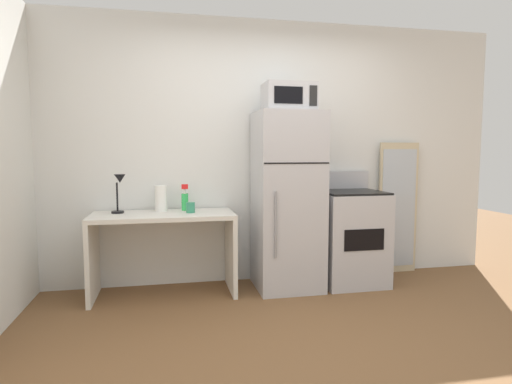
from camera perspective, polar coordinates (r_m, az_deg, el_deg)
name	(u,v)px	position (r m, az deg, el deg)	size (l,w,h in m)	color
ground_plane	(320,351)	(3.01, 8.54, -20.31)	(12.00, 12.00, 0.00)	brown
wall_back_white	(263,152)	(4.35, 0.98, 5.37)	(5.00, 0.10, 2.60)	silver
desk	(164,237)	(3.97, -12.29, -5.93)	(1.27, 0.56, 0.75)	silver
desk_lamp	(119,187)	(4.01, -17.87, 0.66)	(0.14, 0.12, 0.35)	black
paper_towel_roll	(161,198)	(4.06, -12.62, -0.84)	(0.11, 0.11, 0.24)	white
coffee_mug	(191,208)	(3.92, -8.77, -2.07)	(0.08, 0.08, 0.10)	#338C66
spray_bottle	(185,200)	(4.07, -9.51, -1.07)	(0.06, 0.06, 0.25)	green
refrigerator	(287,201)	(4.05, 4.21, -1.21)	(0.61, 0.63, 1.67)	#B7B7BC
microwave	(289,97)	(4.03, 4.39, 12.52)	(0.46, 0.35, 0.26)	#B7B7BC
oven_range	(350,236)	(4.34, 12.53, -5.84)	(0.61, 0.61, 1.10)	#B7B7BC
leaning_mirror	(398,208)	(4.82, 18.47, -2.05)	(0.44, 0.03, 1.40)	#C6B793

